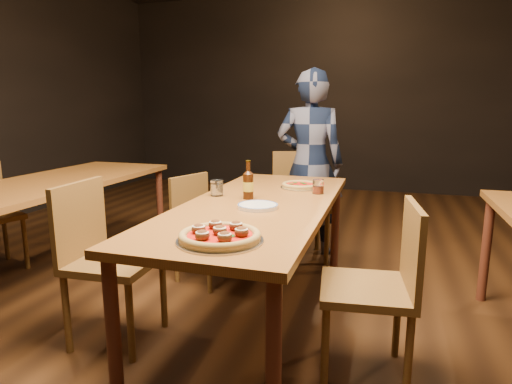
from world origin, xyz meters
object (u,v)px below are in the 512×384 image
(chair_main_sw, at_px, (208,227))
(chair_main_e, at_px, (366,287))
(table_main, at_px, (259,214))
(water_glass, at_px, (217,188))
(chair_end, at_px, (301,204))
(amber_glass, at_px, (318,187))
(chair_main_nw, at_px, (115,260))
(pizza_margherita, at_px, (300,185))
(table_left, at_px, (56,189))
(pizza_meatball, at_px, (220,235))
(diner, at_px, (310,163))
(beer_bottle, at_px, (248,185))
(plate_stack, at_px, (258,206))

(chair_main_sw, bearing_deg, chair_main_e, -106.17)
(table_main, distance_m, water_glass, 0.34)
(chair_end, height_order, amber_glass, chair_end)
(chair_main_nw, height_order, chair_main_e, chair_main_nw)
(table_main, distance_m, amber_glass, 0.47)
(chair_main_sw, bearing_deg, pizza_margherita, -70.36)
(table_left, bearing_deg, chair_end, 27.74)
(table_main, relative_size, water_glass, 20.49)
(chair_main_sw, xyz_separation_m, chair_main_e, (1.18, -0.85, 0.04))
(chair_main_e, bearing_deg, pizza_meatball, -61.44)
(table_main, xyz_separation_m, amber_glass, (0.29, 0.35, 0.12))
(pizza_meatball, bearing_deg, chair_main_nw, 156.25)
(table_left, xyz_separation_m, diner, (1.75, 1.09, 0.13))
(chair_main_e, height_order, beer_bottle, beer_bottle)
(chair_main_nw, distance_m, chair_main_sw, 0.93)
(diner, bearing_deg, water_glass, 70.34)
(plate_stack, bearing_deg, pizza_meatball, -88.01)
(diner, bearing_deg, table_main, 83.54)
(chair_main_nw, relative_size, water_glass, 9.56)
(table_left, bearing_deg, amber_glass, 1.52)
(chair_end, bearing_deg, diner, 57.80)
(chair_main_e, distance_m, beer_bottle, 0.91)
(chair_main_sw, xyz_separation_m, chair_end, (0.56, 0.69, 0.06))
(chair_end, height_order, plate_stack, chair_end)
(chair_main_nw, distance_m, diner, 1.97)
(chair_main_sw, distance_m, diner, 1.13)
(table_main, bearing_deg, water_glass, 161.08)
(plate_stack, bearing_deg, chair_main_sw, 132.06)
(pizza_meatball, distance_m, water_glass, 0.92)
(pizza_margherita, xyz_separation_m, amber_glass, (0.15, -0.16, 0.03))
(chair_main_sw, xyz_separation_m, pizza_meatball, (0.61, -1.25, 0.36))
(chair_main_nw, distance_m, pizza_meatball, 0.88)
(diner, bearing_deg, chair_main_e, 104.37)
(chair_main_e, height_order, pizza_margherita, chair_main_e)
(chair_main_sw, distance_m, pizza_meatball, 1.44)
(chair_main_sw, height_order, pizza_meatball, chair_main_sw)
(chair_main_nw, height_order, diner, diner)
(table_left, relative_size, chair_end, 2.11)
(chair_main_sw, relative_size, chair_main_e, 0.92)
(table_main, relative_size, amber_glass, 22.22)
(chair_end, bearing_deg, table_left, -172.97)
(water_glass, bearing_deg, amber_glass, 23.01)
(table_left, height_order, chair_main_e, chair_main_e)
(chair_main_nw, distance_m, chair_end, 1.76)
(chair_main_e, bearing_deg, chair_main_nw, -93.48)
(chair_main_nw, height_order, chair_end, chair_end)
(pizza_margherita, bearing_deg, chair_main_sw, -179.77)
(table_main, height_order, chair_main_e, chair_main_e)
(pizza_meatball, bearing_deg, water_glass, 112.96)
(table_main, distance_m, chair_main_nw, 0.84)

